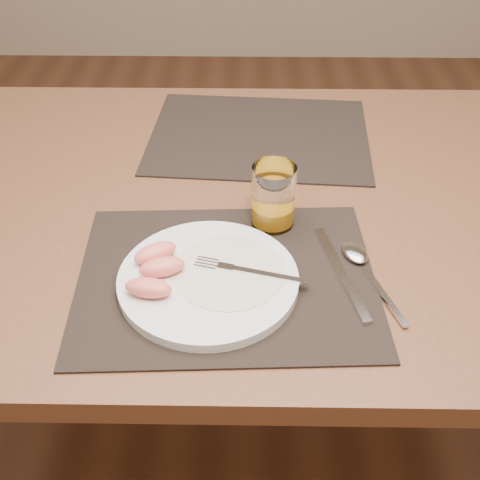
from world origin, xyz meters
The scene contains 11 objects.
ground centered at (0.00, 0.00, 0.00)m, with size 5.00×5.00×0.00m, color #55311D.
table centered at (0.00, 0.00, 0.67)m, with size 1.40×0.90×0.75m.
placemat_near centered at (-0.03, -0.22, 0.75)m, with size 0.45×0.35×0.00m, color black.
placemat_far centered at (0.03, 0.22, 0.75)m, with size 0.45×0.35×0.00m, color black.
plate centered at (-0.05, -0.24, 0.76)m, with size 0.27×0.27×0.02m, color white.
plate_dressing centered at (-0.02, -0.23, 0.77)m, with size 0.17×0.17×0.00m.
fork centered at (0.00, -0.22, 0.77)m, with size 0.17×0.06×0.00m.
knife centered at (0.15, -0.23, 0.76)m, with size 0.06×0.22×0.01m.
spoon centered at (0.18, -0.18, 0.76)m, with size 0.08×0.19×0.01m.
juice_glass centered at (0.05, -0.08, 0.80)m, with size 0.07×0.07×0.11m.
grapefruit_wedges centered at (-0.13, -0.24, 0.78)m, with size 0.09×0.13×0.03m.
Camera 1 is at (0.00, -0.89, 1.37)m, focal length 45.00 mm.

